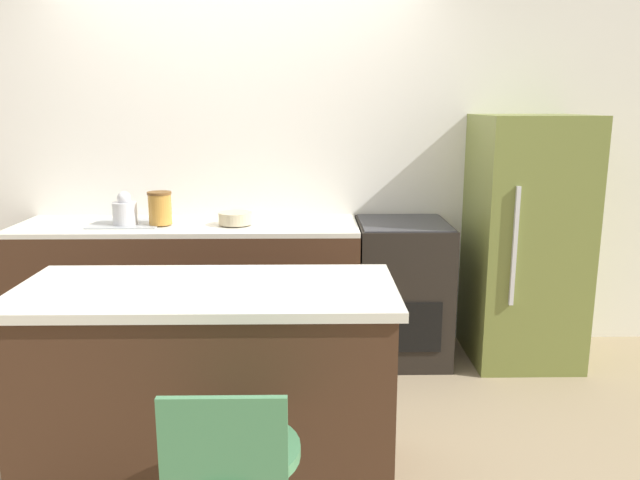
# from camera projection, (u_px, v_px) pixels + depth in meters

# --- Properties ---
(ground_plane) EXTENTS (14.00, 14.00, 0.00)m
(ground_plane) POSITION_uv_depth(u_px,v_px,m) (236.00, 378.00, 3.88)
(ground_plane) COLOR #998466
(wall_back) EXTENTS (8.00, 0.06, 2.60)m
(wall_back) POSITION_uv_depth(u_px,v_px,m) (242.00, 159.00, 4.27)
(wall_back) COLOR white
(wall_back) RESTS_ON ground_plane
(back_counter) EXTENTS (2.19, 0.63, 0.92)m
(back_counter) POSITION_uv_depth(u_px,v_px,m) (190.00, 292.00, 4.11)
(back_counter) COLOR #422819
(back_counter) RESTS_ON ground_plane
(kitchen_island) EXTENTS (1.62, 0.72, 0.91)m
(kitchen_island) POSITION_uv_depth(u_px,v_px,m) (210.00, 385.00, 2.74)
(kitchen_island) COLOR #422819
(kitchen_island) RESTS_ON ground_plane
(oven_range) EXTENTS (0.59, 0.65, 0.92)m
(oven_range) POSITION_uv_depth(u_px,v_px,m) (402.00, 290.00, 4.13)
(oven_range) COLOR black
(oven_range) RESTS_ON ground_plane
(refrigerator) EXTENTS (0.67, 0.70, 1.60)m
(refrigerator) POSITION_uv_depth(u_px,v_px,m) (525.00, 240.00, 4.05)
(refrigerator) COLOR olive
(refrigerator) RESTS_ON ground_plane
(kettle) EXTENTS (0.15, 0.15, 0.21)m
(kettle) POSITION_uv_depth(u_px,v_px,m) (125.00, 211.00, 3.94)
(kettle) COLOR silver
(kettle) RESTS_ON back_counter
(mixing_bowl) EXTENTS (0.21, 0.21, 0.07)m
(mixing_bowl) POSITION_uv_depth(u_px,v_px,m) (235.00, 218.00, 3.96)
(mixing_bowl) COLOR #C1B28E
(mixing_bowl) RESTS_ON back_counter
(canister_jar) EXTENTS (0.15, 0.15, 0.21)m
(canister_jar) POSITION_uv_depth(u_px,v_px,m) (160.00, 208.00, 3.94)
(canister_jar) COLOR #B77F33
(canister_jar) RESTS_ON back_counter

